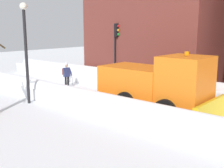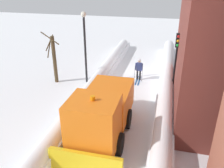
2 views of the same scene
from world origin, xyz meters
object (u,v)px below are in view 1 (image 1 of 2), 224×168
Objects in this scene: street_lamp at (25,41)px; traffic_light_pole at (116,43)px; plow_truck at (159,84)px; skier at (67,74)px.

traffic_light_pole is at bearing 173.09° from street_lamp.
skier is at bearing -96.03° from plow_truck.
street_lamp is at bearing -6.91° from traffic_light_pole.
plow_truck is 6.81m from traffic_light_pole.
plow_truck is at bearing 83.97° from skier.
street_lamp is (3.95, 1.43, 2.43)m from skier.
skier is 0.33× the size of street_lamp.
plow_truck is 1.10× the size of street_lamp.
plow_truck reaches higher than skier.
traffic_light_pole reaches higher than skier.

